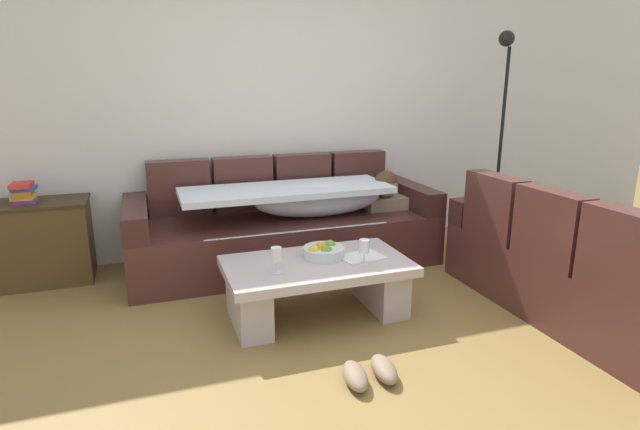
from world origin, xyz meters
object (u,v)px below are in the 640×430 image
(couch_near_window, at_px, (591,268))
(wine_glass_near_right, at_px, (364,247))
(couch_along_wall, at_px, (289,226))
(side_cabinet, at_px, (42,242))
(book_stack_on_cabinet, at_px, (23,193))
(open_magazine, at_px, (362,257))
(pair_of_shoes, at_px, (370,372))
(wine_glass_near_left, at_px, (276,255))
(coffee_table, at_px, (317,282))
(floor_lamp, at_px, (501,125))
(fruit_bowl, at_px, (324,251))

(couch_near_window, bearing_deg, wine_glass_near_right, 72.10)
(couch_along_wall, xyz_separation_m, side_cabinet, (-1.91, 0.22, -0.01))
(wine_glass_near_right, bearing_deg, book_stack_on_cabinet, 146.83)
(open_magazine, xyz_separation_m, pair_of_shoes, (-0.30, -0.79, -0.34))
(book_stack_on_cabinet, bearing_deg, wine_glass_near_left, -40.98)
(wine_glass_near_right, height_order, pair_of_shoes, wine_glass_near_right)
(couch_near_window, height_order, side_cabinet, couch_near_window)
(couch_along_wall, xyz_separation_m, coffee_table, (-0.11, -1.04, -0.09))
(wine_glass_near_right, distance_m, side_cabinet, 2.51)
(coffee_table, xyz_separation_m, floor_lamp, (2.20, 1.05, 0.88))
(fruit_bowl, height_order, wine_glass_near_left, wine_glass_near_left)
(wine_glass_near_left, bearing_deg, fruit_bowl, 25.49)
(couch_along_wall, xyz_separation_m, wine_glass_near_right, (0.16, -1.18, 0.17))
(couch_near_window, distance_m, coffee_table, 1.80)
(wine_glass_near_left, height_order, side_cabinet, side_cabinet)
(wine_glass_near_right, relative_size, pair_of_shoes, 0.51)
(pair_of_shoes, bearing_deg, couch_near_window, 7.37)
(floor_lamp, height_order, pair_of_shoes, floor_lamp)
(couch_near_window, bearing_deg, wine_glass_near_left, 76.12)
(couch_along_wall, relative_size, wine_glass_near_right, 15.22)
(couch_along_wall, bearing_deg, fruit_bowl, -92.32)
(couch_near_window, height_order, coffee_table, couch_near_window)
(couch_near_window, xyz_separation_m, floor_lamp, (0.51, 1.65, 0.78))
(open_magazine, bearing_deg, book_stack_on_cabinet, 140.82)
(couch_along_wall, distance_m, coffee_table, 1.05)
(couch_along_wall, relative_size, side_cabinet, 3.51)
(side_cabinet, distance_m, book_stack_on_cabinet, 0.40)
(fruit_bowl, distance_m, side_cabinet, 2.23)
(fruit_bowl, bearing_deg, book_stack_on_cabinet, 148.46)
(fruit_bowl, relative_size, side_cabinet, 0.39)
(fruit_bowl, bearing_deg, couch_along_wall, 87.68)
(wine_glass_near_left, height_order, book_stack_on_cabinet, book_stack_on_cabinet)
(book_stack_on_cabinet, bearing_deg, wine_glass_near_right, -33.17)
(book_stack_on_cabinet, bearing_deg, couch_along_wall, -6.39)
(floor_lamp, bearing_deg, pair_of_shoes, -139.45)
(coffee_table, bearing_deg, floor_lamp, 25.59)
(wine_glass_near_right, relative_size, floor_lamp, 0.09)
(pair_of_shoes, bearing_deg, wine_glass_near_left, 113.69)
(wine_glass_near_left, bearing_deg, side_cabinet, 137.65)
(open_magazine, bearing_deg, couch_near_window, -31.32)
(open_magazine, distance_m, book_stack_on_cabinet, 2.56)
(couch_along_wall, xyz_separation_m, wine_glass_near_left, (-0.41, -1.15, 0.17))
(open_magazine, relative_size, floor_lamp, 0.14)
(couch_along_wall, distance_m, open_magazine, 1.08)
(coffee_table, height_order, wine_glass_near_right, wine_glass_near_right)
(open_magazine, distance_m, side_cabinet, 2.47)
(couch_near_window, distance_m, wine_glass_near_right, 1.50)
(coffee_table, relative_size, pair_of_shoes, 3.68)
(fruit_bowl, distance_m, pair_of_shoes, 0.96)
(book_stack_on_cabinet, bearing_deg, fruit_bowl, -31.54)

